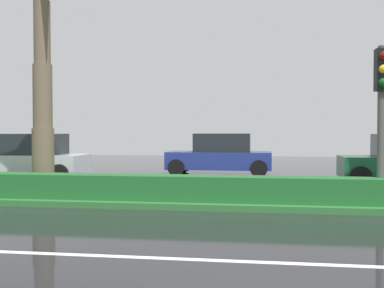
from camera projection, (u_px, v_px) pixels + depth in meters
ground_plane at (260, 197)px, 13.48m from camera, size 90.00×42.00×0.10m
near_lane_divider_stripe at (256, 262)px, 6.56m from camera, size 81.00×0.14×0.01m
median_strip at (259, 197)px, 12.49m from camera, size 85.50×4.00×0.15m
median_hedge at (259, 189)px, 11.09m from camera, size 76.50×0.70×0.60m
traffic_signal_median_right at (381, 95)px, 10.80m from camera, size 0.28×0.43×3.61m
car_in_traffic_leading at (28, 158)px, 17.37m from camera, size 4.30×2.02×1.72m
car_in_traffic_second at (220, 155)px, 19.71m from camera, size 4.30×2.02×1.72m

